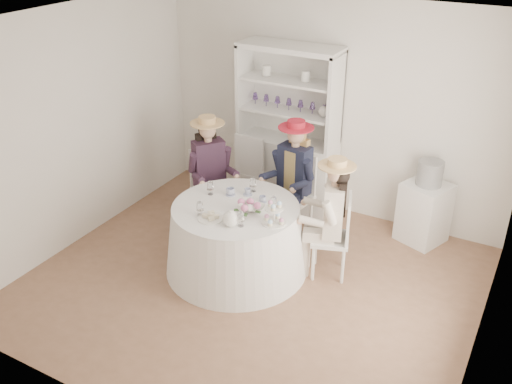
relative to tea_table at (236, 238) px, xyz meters
The scene contains 23 objects.
ground 0.51m from the tea_table, 30.79° to the right, with size 4.50×4.50×0.00m, color brown.
ceiling 2.34m from the tea_table, 30.79° to the right, with size 4.50×4.50×0.00m, color white.
wall_back 2.09m from the tea_table, 81.24° to the left, with size 4.50×4.50×0.00m, color silver.
wall_front 2.39m from the tea_table, 82.58° to the right, with size 4.50×4.50×0.00m, color silver.
wall_left 2.20m from the tea_table, behind, with size 4.50×4.50×0.00m, color silver.
wall_right 2.71m from the tea_table, ahead, with size 4.50×4.50×0.00m, color silver.
tea_table is the anchor object (origin of this frame).
hutch 1.65m from the tea_table, 95.97° to the left, with size 1.29×0.57×2.13m.
side_table 2.27m from the tea_table, 44.20° to the left, with size 0.47×0.47×0.74m, color silver.
hatbox 2.32m from the tea_table, 44.20° to the left, with size 0.29×0.29×0.29m, color black.
guest_left 1.08m from the tea_table, 138.70° to the left, with size 0.61×0.58×1.42m.
guest_mid 1.09m from the tea_table, 78.44° to the left, with size 0.54×0.56×1.44m.
guest_right 1.07m from the tea_table, 23.47° to the left, with size 0.56×0.52×1.37m.
spare_chair 1.46m from the tea_table, 111.63° to the left, with size 0.43×0.43×1.03m.
teacup_a 0.50m from the tea_table, 132.85° to the left, with size 0.10×0.10×0.08m, color white.
teacup_b 0.51m from the tea_table, 93.72° to the left, with size 0.07×0.07×0.07m, color white.
teacup_c 0.52m from the tea_table, 47.97° to the left, with size 0.08×0.08×0.06m, color white.
flower_bowl 0.47m from the tea_table, ahead, with size 0.20×0.20×0.05m, color white.
flower_arrangement 0.53m from the tea_table, 19.71° to the right, with size 0.20×0.20×0.08m.
table_teapot 0.60m from the tea_table, 65.84° to the right, with size 0.23×0.16×0.17m.
sandwich_plate 0.54m from the tea_table, 104.55° to the right, with size 0.27×0.27×0.06m.
cupcake_stand 0.71m from the tea_table, 12.09° to the right, with size 0.25×0.25×0.23m.
stemware_set 0.47m from the tea_table, 45.00° to the right, with size 0.84×0.81×0.15m.
Camera 1 is at (2.44, -4.31, 3.66)m, focal length 40.00 mm.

